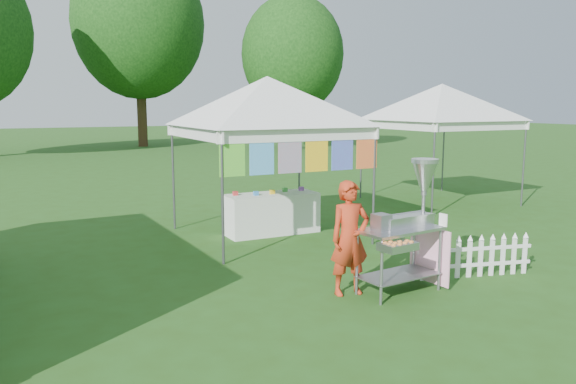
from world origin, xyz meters
TOP-DOWN VIEW (x-y plane):
  - ground at (0.00, 0.00)m, footprint 120.00×120.00m
  - canopy_main at (0.00, 3.49)m, footprint 4.24×4.24m
  - canopy_right at (5.50, 5.00)m, footprint 4.24×4.24m
  - tree_mid at (3.00, 28.00)m, footprint 7.60×7.60m
  - tree_right at (10.00, 22.00)m, footprint 5.60×5.60m
  - donut_cart at (0.39, -0.22)m, footprint 1.27×0.99m
  - vendor at (-0.42, 0.01)m, footprint 0.58×0.41m
  - picket_fence at (1.62, -0.18)m, footprint 1.75×0.48m
  - display_table at (0.17, 3.70)m, footprint 1.80×0.70m

SIDE VIEW (x-z plane):
  - ground at x=0.00m, z-range 0.00..0.00m
  - picket_fence at x=1.62m, z-range 0.01..0.57m
  - display_table at x=0.17m, z-range 0.00..0.78m
  - vendor at x=-0.42m, z-range 0.00..1.51m
  - donut_cart at x=0.39m, z-range 0.16..1.92m
  - canopy_main at x=0.00m, z-range 1.26..4.71m
  - canopy_right at x=5.50m, z-range 1.27..4.72m
  - tree_right at x=10.00m, z-range 0.97..9.39m
  - tree_mid at x=3.00m, z-range 1.38..12.90m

